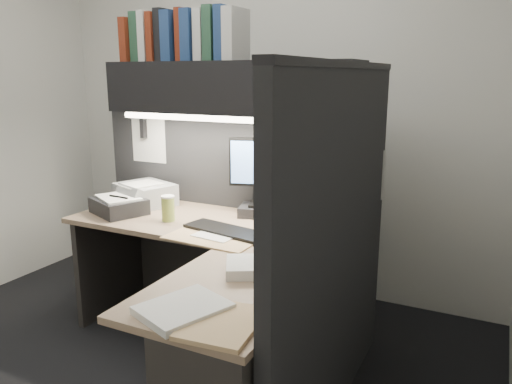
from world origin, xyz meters
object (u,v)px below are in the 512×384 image
telephone (326,224)px  overhead_shelf (229,88)px  keyboard (226,231)px  notebook_stack (119,206)px  coffee_cup (168,209)px  desk (209,319)px  monitor (266,186)px  printer (145,194)px

telephone → overhead_shelf: bearing=-168.3°
overhead_shelf → keyboard: size_ratio=3.12×
keyboard → notebook_stack: size_ratio=1.56×
coffee_cup → overhead_shelf: bearing=47.3°
desk → notebook_stack: 1.10m
monitor → notebook_stack: 0.93m
monitor → coffee_cup: size_ratio=3.37×
coffee_cup → printer: size_ratio=0.40×
printer → coffee_cup: bearing=-13.2°
desk → coffee_cup: bearing=140.3°
desk → coffee_cup: 0.81m
telephone → printer: printer is taller
desk → overhead_shelf: 1.33m
desk → telephone: (0.33, 0.71, 0.33)m
desk → printer: printer is taller
desk → keyboard: 0.53m
monitor → telephone: bearing=-31.1°
desk → coffee_cup: coffee_cup is taller
telephone → coffee_cup: 0.93m
monitor → notebook_stack: bearing=-173.7°
overhead_shelf → printer: bearing=-176.1°
notebook_stack → telephone: bearing=10.7°
monitor → printer: (-0.83, -0.11, -0.12)m
desk → keyboard: bearing=108.5°
keyboard → coffee_cup: coffee_cup is taller
keyboard → coffee_cup: (-0.42, 0.05, 0.06)m
keyboard → coffee_cup: 0.43m
monitor → coffee_cup: 0.60m
desk → overhead_shelf: bearing=111.8°
desk → coffee_cup: (-0.56, 0.47, 0.36)m
notebook_stack → printer: bearing=87.3°
overhead_shelf → notebook_stack: 1.00m
keyboard → telephone: size_ratio=2.45×
overhead_shelf → coffee_cup: overhead_shelf is taller
telephone → coffee_cup: coffee_cup is taller
overhead_shelf → printer: size_ratio=4.40×
printer → overhead_shelf: bearing=24.2°
keyboard → telephone: 0.56m
overhead_shelf → coffee_cup: size_ratio=10.91×
notebook_stack → coffee_cup: bearing=0.2°
desk → coffee_cup: size_ratio=11.97×
desk → overhead_shelf: size_ratio=1.10×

